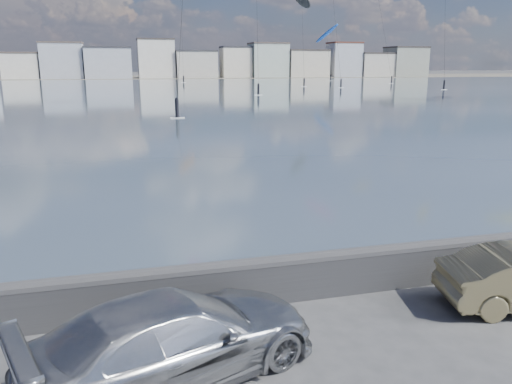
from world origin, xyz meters
TOP-DOWN VIEW (x-y plane):
  - ground at (0.00, 0.00)m, footprint 700.00×700.00m
  - bay_water at (0.00, 91.50)m, footprint 500.00×177.00m
  - far_shore_strip at (0.00, 200.00)m, footprint 500.00×60.00m
  - seawall at (0.00, 2.70)m, footprint 400.00×0.36m
  - far_buildings at (1.31, 186.00)m, footprint 240.79×13.26m
  - car_silver at (-1.33, 0.47)m, footprint 5.46×3.70m
  - kitesurfer_4 at (62.26, 147.61)m, footprint 7.07×11.84m
  - kitesurfer_15 at (40.60, 111.40)m, footprint 8.58×12.39m

SIDE VIEW (x-z plane):
  - ground at x=0.00m, z-range 0.00..0.00m
  - bay_water at x=0.00m, z-range 0.01..0.01m
  - far_shore_strip at x=0.00m, z-range 0.01..0.01m
  - seawall at x=0.00m, z-range 0.04..1.12m
  - car_silver at x=-1.33m, z-range 0.00..1.47m
  - far_buildings at x=1.31m, z-range -1.27..13.33m
  - kitesurfer_4 at x=62.26m, z-range 5.47..23.19m
  - kitesurfer_15 at x=40.60m, z-range 8.71..30.58m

